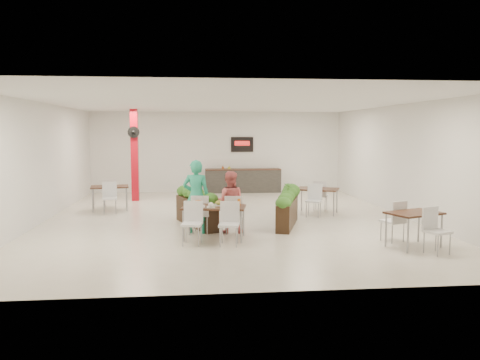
% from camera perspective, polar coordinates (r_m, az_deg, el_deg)
% --- Properties ---
extents(ground, '(12.00, 12.00, 0.00)m').
position_cam_1_polar(ground, '(13.08, -1.43, -4.76)').
color(ground, beige).
rests_on(ground, ground).
extents(room_shell, '(10.10, 12.10, 3.22)m').
position_cam_1_polar(room_shell, '(12.86, -1.45, 4.06)').
color(room_shell, white).
rests_on(room_shell, ground).
extents(red_column, '(0.40, 0.41, 3.20)m').
position_cam_1_polar(red_column, '(16.75, -12.72, 3.12)').
color(red_column, '#B40C1A').
rests_on(red_column, ground).
extents(service_counter, '(3.00, 0.64, 2.20)m').
position_cam_1_polar(service_counter, '(18.68, 0.35, 0.00)').
color(service_counter, '#292724').
rests_on(service_counter, ground).
extents(main_table, '(1.52, 1.81, 0.92)m').
position_cam_1_polar(main_table, '(10.61, -3.22, -3.82)').
color(main_table, '#321910').
rests_on(main_table, ground).
extents(diner_man, '(0.71, 0.53, 1.76)m').
position_cam_1_polar(diner_man, '(11.20, -5.36, -2.04)').
color(diner_man, '#25A17A').
rests_on(diner_man, ground).
extents(diner_woman, '(0.81, 0.68, 1.48)m').
position_cam_1_polar(diner_woman, '(11.26, -1.28, -2.69)').
color(diner_woman, '#DE6462').
rests_on(diner_woman, ground).
extents(planter_left, '(1.09, 2.04, 1.14)m').
position_cam_1_polar(planter_left, '(12.09, -5.37, -3.10)').
color(planter_left, black).
rests_on(planter_left, ground).
extents(planter_right, '(0.95, 2.02, 1.11)m').
position_cam_1_polar(planter_right, '(12.09, 5.81, -3.21)').
color(planter_right, black).
rests_on(planter_right, ground).
extents(side_table_a, '(1.23, 1.67, 0.92)m').
position_cam_1_polar(side_table_a, '(14.98, -15.59, -1.20)').
color(side_table_a, '#321910').
rests_on(side_table_a, ground).
extents(side_table_b, '(1.42, 1.65, 0.92)m').
position_cam_1_polar(side_table_b, '(14.04, 9.41, -1.50)').
color(side_table_b, '#321910').
rests_on(side_table_b, ground).
extents(side_table_c, '(1.27, 1.66, 0.92)m').
position_cam_1_polar(side_table_c, '(10.49, 20.45, -4.42)').
color(side_table_c, '#321910').
rests_on(side_table_c, ground).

